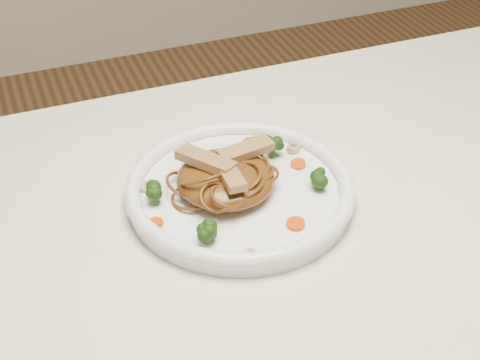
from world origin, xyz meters
name	(u,v)px	position (x,y,z in m)	size (l,w,h in m)	color
table	(297,302)	(0.00, 0.00, 0.65)	(1.20, 0.80, 0.75)	beige
plate	(240,195)	(-0.04, 0.10, 0.76)	(0.27, 0.27, 0.02)	white
noodle_mound	(226,179)	(-0.05, 0.10, 0.78)	(0.12, 0.12, 0.04)	#5A3011
chicken_a	(246,150)	(-0.02, 0.12, 0.81)	(0.07, 0.02, 0.01)	tan
chicken_b	(206,161)	(-0.07, 0.11, 0.81)	(0.08, 0.02, 0.01)	tan
chicken_c	(229,173)	(-0.06, 0.08, 0.81)	(0.07, 0.02, 0.01)	tan
broccoli_0	(273,144)	(0.03, 0.15, 0.78)	(0.03, 0.03, 0.03)	#1B3D0C
broccoli_1	(154,193)	(-0.14, 0.11, 0.78)	(0.02, 0.02, 0.03)	#1B3D0C
broccoli_2	(208,232)	(-0.10, 0.02, 0.78)	(0.02, 0.02, 0.03)	#1B3D0C
broccoli_3	(321,177)	(0.05, 0.06, 0.78)	(0.03, 0.03, 0.03)	#1B3D0C
carrot_0	(250,142)	(0.01, 0.18, 0.77)	(0.02, 0.02, 0.01)	red
carrot_1	(156,223)	(-0.15, 0.07, 0.77)	(0.02, 0.02, 0.01)	red
carrot_2	(298,164)	(0.05, 0.11, 0.77)	(0.02, 0.02, 0.01)	red
carrot_3	(193,153)	(-0.07, 0.19, 0.77)	(0.02, 0.02, 0.01)	red
carrot_4	(295,224)	(0.00, 0.01, 0.77)	(0.02, 0.02, 0.01)	red
mushroom_0	(250,255)	(-0.07, -0.02, 0.77)	(0.02, 0.02, 0.01)	beige
mushroom_1	(294,148)	(0.06, 0.15, 0.77)	(0.03, 0.03, 0.01)	beige
mushroom_2	(151,187)	(-0.14, 0.14, 0.77)	(0.03, 0.03, 0.01)	beige
mushroom_3	(262,139)	(0.03, 0.18, 0.77)	(0.02, 0.02, 0.01)	beige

